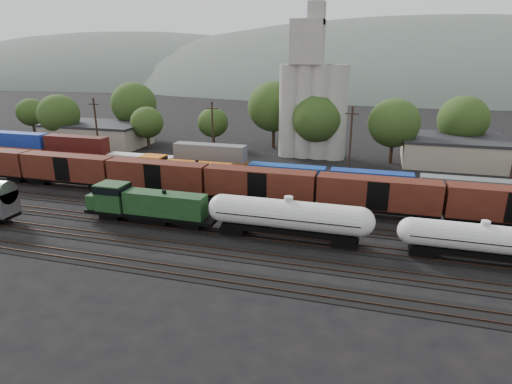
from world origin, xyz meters
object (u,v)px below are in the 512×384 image
(green_locomotive, at_px, (143,204))
(grain_silo, at_px, (312,100))
(tank_car_a, at_px, (288,216))
(orange_locomotive, at_px, (179,171))

(green_locomotive, xyz_separation_m, grain_silo, (13.76, 41.00, 8.70))
(grain_silo, bearing_deg, tank_car_a, -84.08)
(tank_car_a, relative_size, orange_locomotive, 1.05)
(green_locomotive, bearing_deg, tank_car_a, 0.00)
(green_locomotive, distance_m, grain_silo, 44.11)
(green_locomotive, distance_m, tank_car_a, 18.01)
(green_locomotive, xyz_separation_m, orange_locomotive, (-2.43, 15.00, -0.03))
(green_locomotive, relative_size, tank_car_a, 0.91)
(orange_locomotive, distance_m, grain_silo, 31.85)
(tank_car_a, distance_m, grain_silo, 42.06)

